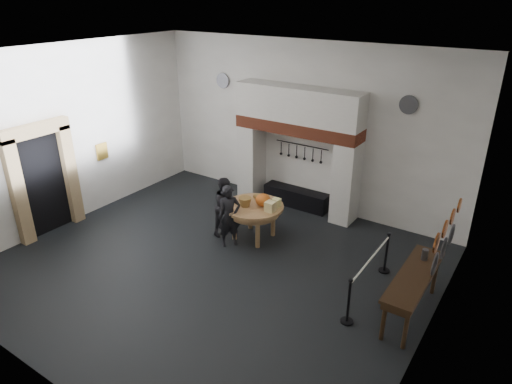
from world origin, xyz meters
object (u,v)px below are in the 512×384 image
Objects in this scene: visitor_near at (229,216)px; barrier_post_near at (349,302)px; visitor_far at (226,206)px; work_table at (254,207)px; side_table at (415,276)px; iron_range at (296,197)px; barrier_post_far at (386,253)px.

barrier_post_near is at bearing -69.67° from visitor_near.
visitor_near is 1.02× the size of visitor_far.
work_table is at bearing -65.94° from visitor_far.
side_table is 2.44× the size of barrier_post_near.
iron_range is 3.70m from barrier_post_far.
visitor_far is (-0.69, -0.20, -0.09)m from work_table.
barrier_post_near is (3.48, -1.04, -0.31)m from visitor_near.
visitor_near reaches higher than side_table.
iron_range is 1.27× the size of visitor_far.
side_table is (4.36, -0.19, 0.11)m from visitor_near.
work_table is at bearing 11.70° from visitor_near.
visitor_near is 0.69× the size of side_table.
barrier_post_near is at bearing -135.82° from side_table.
side_table and barrier_post_far have the same top height.
visitor_near is 3.65m from barrier_post_near.
iron_range is at bearing 144.18° from side_table.
side_table is at bearing -89.61° from visitor_far.
visitor_near is (-0.26, -2.77, 0.51)m from iron_range.
visitor_far is 1.66× the size of barrier_post_near.
work_table is 1.60× the size of barrier_post_far.
work_table reaches higher than iron_range.
barrier_post_near is 1.00× the size of barrier_post_far.
iron_range is 2.11× the size of barrier_post_near.
iron_range is at bearing -8.17° from visitor_far.
visitor_near is 4.37m from side_table.
work_table is 3.62m from barrier_post_near.
side_table is 1.50m from barrier_post_far.
barrier_post_near is (3.20, -1.65, -0.39)m from work_table.
visitor_near is at bearing -95.41° from iron_range.
visitor_near reaches higher than work_table.
side_table reaches higher than iron_range.
visitor_far is at bearing 159.63° from barrier_post_near.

